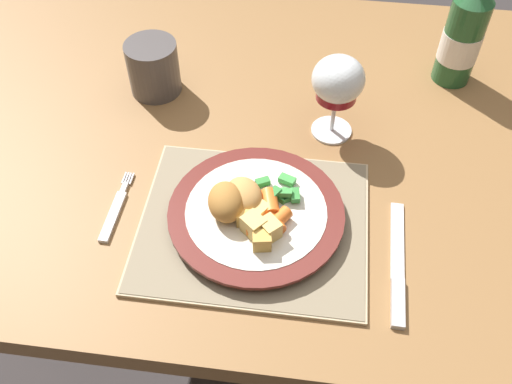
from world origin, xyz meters
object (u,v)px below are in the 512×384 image
dinner_plate (256,214)px  wine_glass (338,83)px  table_knife (398,272)px  bottle (464,34)px  drinking_cup (153,67)px  fork (115,211)px  dining_table (291,171)px

dinner_plate → wine_glass: 0.24m
dinner_plate → table_knife: size_ratio=1.23×
table_knife → bottle: (0.11, 0.43, 0.09)m
wine_glass → drinking_cup: (-0.31, 0.07, -0.05)m
dinner_plate → fork: (-0.20, -0.01, -0.01)m
dining_table → bottle: bearing=33.7°
drinking_cup → table_knife: bearing=-39.0°
dinner_plate → drinking_cup: (-0.21, 0.27, 0.03)m
table_knife → dinner_plate: bearing=162.5°
bottle → fork: bearing=-143.4°
fork → drinking_cup: (-0.01, 0.28, 0.05)m
dinner_plate → wine_glass: wine_glass is taller
wine_glass → table_knife: bearing=-69.3°
dinner_plate → dining_table: bearing=78.7°
dining_table → dinner_plate: dinner_plate is taller
wine_glass → bottle: (0.20, 0.17, -0.01)m
dining_table → table_knife: (0.16, -0.25, 0.10)m
dining_table → table_knife: size_ratio=6.67×
table_knife → wine_glass: 0.30m
dining_table → drinking_cup: size_ratio=14.55×
fork → drinking_cup: bearing=91.3°
dining_table → fork: 0.33m
dining_table → dinner_plate: size_ratio=5.41×
table_knife → bottle: bearing=76.2°
dining_table → fork: fork is taller
dining_table → bottle: (0.26, 0.18, 0.18)m
table_knife → bottle: 0.45m
fork → table_knife: bearing=-7.5°
dinner_plate → fork: dinner_plate is taller
dining_table → bottle: 0.37m
fork → drinking_cup: drinking_cup is taller
fork → wine_glass: (0.30, 0.21, 0.10)m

